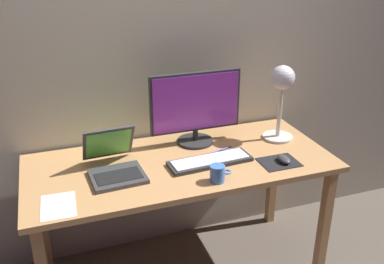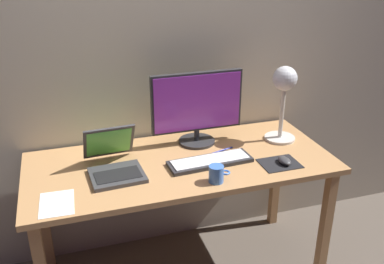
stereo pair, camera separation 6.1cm
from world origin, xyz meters
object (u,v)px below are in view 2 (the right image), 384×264
(mouse, at_px, (284,161))
(monitor, at_px, (197,106))
(keyboard_main, at_px, (210,161))
(laptop, at_px, (113,159))
(coffee_mug, at_px, (217,174))
(pen, at_px, (222,150))
(desk_lamp, at_px, (284,89))

(mouse, bearing_deg, monitor, 132.00)
(monitor, xyz_separation_m, keyboard_main, (-0.01, -0.26, -0.21))
(laptop, distance_m, mouse, 0.87)
(keyboard_main, relative_size, coffee_mug, 4.19)
(keyboard_main, height_order, coffee_mug, coffee_mug)
(keyboard_main, height_order, pen, keyboard_main)
(monitor, relative_size, mouse, 5.39)
(keyboard_main, height_order, desk_lamp, desk_lamp)
(mouse, height_order, coffee_mug, coffee_mug)
(monitor, distance_m, laptop, 0.56)
(mouse, xyz_separation_m, pen, (-0.25, 0.24, -0.02))
(laptop, height_order, pen, laptop)
(keyboard_main, bearing_deg, mouse, -18.71)
(keyboard_main, relative_size, mouse, 4.66)
(monitor, xyz_separation_m, pen, (0.10, -0.15, -0.22))
(mouse, height_order, pen, mouse)
(monitor, xyz_separation_m, laptop, (-0.50, -0.18, -0.16))
(monitor, relative_size, pen, 3.70)
(monitor, height_order, laptop, monitor)
(monitor, distance_m, coffee_mug, 0.49)
(pen, bearing_deg, keyboard_main, -134.04)
(monitor, bearing_deg, desk_lamp, -12.29)
(laptop, relative_size, coffee_mug, 3.32)
(mouse, bearing_deg, desk_lamp, 66.06)
(monitor, relative_size, coffee_mug, 4.84)
(monitor, distance_m, desk_lamp, 0.49)
(keyboard_main, distance_m, pen, 0.16)
(desk_lamp, xyz_separation_m, mouse, (-0.13, -0.28, -0.28))
(desk_lamp, xyz_separation_m, coffee_mug, (-0.52, -0.35, -0.26))
(coffee_mug, height_order, pen, coffee_mug)
(mouse, bearing_deg, keyboard_main, 161.29)
(mouse, xyz_separation_m, coffee_mug, (-0.40, -0.06, 0.02))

